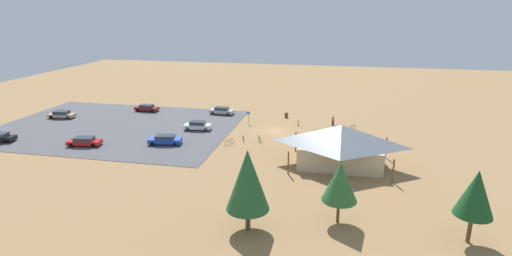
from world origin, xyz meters
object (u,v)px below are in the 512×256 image
object	(u,v)px
bicycle_purple_yard_center	(243,138)
bicycle_white_edge_north	(359,139)
pine_far_west	(340,182)
car_white_end_stall	(198,126)
bicycle_silver_mid_cluster	(229,142)
car_red_near_entry	(84,141)
pine_midwest	(248,180)
bicycle_blue_near_sign	(338,129)
bicycle_red_yard_right	(315,133)
bicycle_yellow_yard_front	(324,138)
visitor_at_bikes	(333,120)
car_blue_front_row	(165,140)
lot_sign	(248,116)
bicycle_orange_by_bin	(298,123)
car_silver_inner_stall	(222,111)
car_maroon_by_curb	(147,108)
bicycle_green_lone_east	(260,139)
trash_bin	(286,115)
pine_far_east	(476,193)
car_tan_aisle_side	(62,114)
bike_pavilion	(340,143)
bicycle_teal_front_row	(352,128)

from	to	relation	value
bicycle_purple_yard_center	bicycle_white_edge_north	bearing A→B (deg)	-168.57
pine_far_west	car_white_end_stall	bearing A→B (deg)	-47.85
bicycle_silver_mid_cluster	car_red_near_entry	distance (m)	21.13
pine_midwest	bicycle_blue_near_sign	bearing A→B (deg)	-103.23
bicycle_red_yard_right	bicycle_yellow_yard_front	distance (m)	3.10
pine_midwest	bicycle_yellow_yard_front	world-z (taller)	pine_midwest
pine_midwest	bicycle_red_yard_right	distance (m)	30.32
visitor_at_bikes	car_blue_front_row	bearing A→B (deg)	32.50
bicycle_blue_near_sign	bicycle_red_yard_right	distance (m)	4.50
lot_sign	pine_far_west	world-z (taller)	pine_far_west
pine_far_west	bicycle_orange_by_bin	bearing A→B (deg)	-77.40
car_red_near_entry	visitor_at_bikes	bearing A→B (deg)	-152.56
bicycle_silver_mid_cluster	car_silver_inner_stall	world-z (taller)	car_silver_inner_stall
car_blue_front_row	car_maroon_by_curb	distance (m)	21.20
pine_midwest	bicycle_yellow_yard_front	bearing A→B (deg)	-101.66
bicycle_green_lone_east	trash_bin	bearing A→B (deg)	-98.01
car_maroon_by_curb	car_blue_front_row	bearing A→B (deg)	123.63
car_silver_inner_stall	visitor_at_bikes	distance (m)	21.04
pine_far_east	bicycle_green_lone_east	bearing A→B (deg)	-44.73
pine_midwest	car_maroon_by_curb	xyz separation A→B (m)	(29.02, -38.18, -4.20)
car_tan_aisle_side	car_white_end_stall	world-z (taller)	car_white_end_stall
bike_pavilion	bicycle_blue_near_sign	xyz separation A→B (m)	(0.36, -14.94, -2.60)
pine_far_east	bicycle_red_yard_right	size ratio (longest dim) A/B	4.03
pine_far_west	visitor_at_bikes	bearing A→B (deg)	-87.84
pine_far_east	bicycle_purple_yard_center	distance (m)	34.23
pine_midwest	car_blue_front_row	bearing A→B (deg)	-49.91
pine_far_west	bicycle_blue_near_sign	distance (m)	29.70
pine_far_east	visitor_at_bikes	bearing A→B (deg)	-70.10
bicycle_orange_by_bin	car_white_end_stall	distance (m)	17.15
lot_sign	car_white_end_stall	distance (m)	9.14
bicycle_yellow_yard_front	car_tan_aisle_side	xyz separation A→B (m)	(47.49, -3.32, 0.34)
bicycle_orange_by_bin	bicycle_blue_near_sign	bearing A→B (deg)	161.15
bicycle_teal_front_row	bicycle_silver_mid_cluster	distance (m)	21.24
bike_pavilion	car_silver_inner_stall	size ratio (longest dim) A/B	2.74
bicycle_white_edge_north	bicycle_orange_by_bin	bearing A→B (deg)	-34.25
bicycle_silver_mid_cluster	visitor_at_bikes	bearing A→B (deg)	-137.69
pine_far_west	car_white_end_stall	world-z (taller)	pine_far_west
trash_bin	pine_far_west	xyz separation A→B (m)	(-9.75, 36.26, 3.65)
pine_midwest	bicycle_purple_yard_center	world-z (taller)	pine_midwest
car_maroon_by_curb	visitor_at_bikes	size ratio (longest dim) A/B	2.74
bicycle_red_yard_right	bicycle_green_lone_east	size ratio (longest dim) A/B	1.08
pine_far_east	visitor_at_bikes	world-z (taller)	pine_far_east
bicycle_purple_yard_center	bicycle_teal_front_row	bearing A→B (deg)	-150.24
pine_far_east	bicycle_blue_near_sign	distance (m)	32.85
bicycle_red_yard_right	bicycle_silver_mid_cluster	world-z (taller)	bicycle_silver_mid_cluster
bicycle_teal_front_row	car_red_near_entry	bearing A→B (deg)	22.94
pine_midwest	bicycle_red_yard_right	size ratio (longest dim) A/B	4.67
bicycle_red_yard_right	bicycle_yellow_yard_front	xyz separation A→B (m)	(-1.53, 2.70, 0.02)
bicycle_yellow_yard_front	car_blue_front_row	world-z (taller)	car_blue_front_row
pine_far_west	bicycle_silver_mid_cluster	size ratio (longest dim) A/B	4.33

